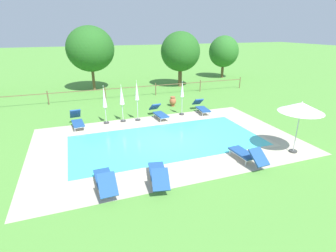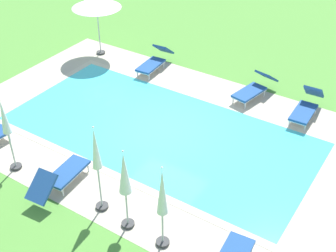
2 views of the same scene
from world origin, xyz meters
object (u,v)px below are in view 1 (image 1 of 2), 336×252
object	(u,v)px
sun_lounger_north_end	(158,174)
sun_lounger_north_near_steps	(77,121)
sun_lounger_north_mid	(247,154)
tree_west_mid	(90,49)
sun_lounger_south_mid	(105,180)
tree_east_mid	(224,52)
sun_lounger_south_near_corner	(201,107)
patio_umbrella_closed_row_centre	(104,100)
patio_umbrella_closed_row_west	(122,97)
patio_umbrella_open_foreground	(301,108)
terracotta_urn_near_fence	(173,101)
patio_umbrella_closed_row_mid_west	(137,95)
patio_umbrella_closed_row_mid_east	(182,93)
tree_far_west	(180,52)
sun_lounger_north_far	(159,112)

from	to	relation	value
sun_lounger_north_end	sun_lounger_north_near_steps	bearing A→B (deg)	110.06
sun_lounger_north_mid	sun_lounger_north_end	xyz separation A→B (m)	(-4.07, -0.19, -0.00)
sun_lounger_north_near_steps	tree_west_mid	world-z (taller)	tree_west_mid
sun_lounger_north_mid	sun_lounger_south_mid	bearing A→B (deg)	179.77
tree_east_mid	sun_lounger_south_near_corner	bearing A→B (deg)	-126.78
sun_lounger_north_mid	patio_umbrella_closed_row_centre	bearing A→B (deg)	125.65
patio_umbrella_closed_row_centre	tree_west_mid	bearing A→B (deg)	88.97
sun_lounger_north_end	tree_west_mid	world-z (taller)	tree_west_mid
patio_umbrella_closed_row_west	tree_west_mid	bearing A→B (deg)	95.01
patio_umbrella_open_foreground	terracotta_urn_near_fence	size ratio (longest dim) A/B	3.40
patio_umbrella_closed_row_mid_west	tree_west_mid	size ratio (longest dim) A/B	0.44
patio_umbrella_closed_row_mid_east	sun_lounger_south_near_corner	bearing A→B (deg)	0.96
patio_umbrella_closed_row_mid_east	tree_west_mid	xyz separation A→B (m)	(-4.80, 9.70, 2.20)
sun_lounger_north_near_steps	patio_umbrella_closed_row_mid_east	distance (m)	6.72
sun_lounger_south_mid	patio_umbrella_closed_row_centre	bearing A→B (deg)	82.20
patio_umbrella_closed_row_mid_west	patio_umbrella_closed_row_west	bearing A→B (deg)	172.52
sun_lounger_north_near_steps	sun_lounger_south_mid	world-z (taller)	sun_lounger_north_near_steps
sun_lounger_north_end	tree_far_west	world-z (taller)	tree_far_west
patio_umbrella_open_foreground	patio_umbrella_closed_row_mid_west	distance (m)	8.95
sun_lounger_south_mid	patio_umbrella_closed_row_west	world-z (taller)	patio_umbrella_closed_row_west
patio_umbrella_closed_row_centre	tree_far_west	distance (m)	12.03
sun_lounger_south_mid	patio_umbrella_closed_row_centre	distance (m)	7.15
sun_lounger_north_near_steps	patio_umbrella_closed_row_centre	bearing A→B (deg)	0.73
sun_lounger_north_end	patio_umbrella_closed_row_mid_east	bearing A→B (deg)	60.92
sun_lounger_north_end	sun_lounger_south_mid	world-z (taller)	sun_lounger_south_mid
terracotta_urn_near_fence	patio_umbrella_closed_row_mid_east	bearing A→B (deg)	-94.55
sun_lounger_north_far	sun_lounger_south_near_corner	bearing A→B (deg)	2.74
patio_umbrella_open_foreground	tree_east_mid	xyz separation A→B (m)	(7.18, 18.26, 0.78)
patio_umbrella_closed_row_mid_east	patio_umbrella_closed_row_mid_west	bearing A→B (deg)	-177.82
sun_lounger_north_end	sun_lounger_south_near_corner	distance (m)	9.06
sun_lounger_north_far	patio_umbrella_closed_row_mid_east	size ratio (longest dim) A/B	0.89
tree_west_mid	sun_lounger_north_near_steps	bearing A→B (deg)	-100.71
sun_lounger_south_mid	tree_east_mid	distance (m)	24.33
sun_lounger_south_near_corner	sun_lounger_north_far	bearing A→B (deg)	-177.26
sun_lounger_north_near_steps	terracotta_urn_near_fence	size ratio (longest dim) A/B	2.72
sun_lounger_south_mid	tree_west_mid	bearing A→B (deg)	86.11
sun_lounger_north_far	tree_east_mid	size ratio (longest dim) A/B	0.43
tree_east_mid	patio_umbrella_closed_row_centre	bearing A→B (deg)	-142.80
sun_lounger_south_near_corner	terracotta_urn_near_fence	distance (m)	2.46
patio_umbrella_closed_row_mid_west	patio_umbrella_closed_row_mid_east	bearing A→B (deg)	2.18
patio_umbrella_closed_row_centre	tree_west_mid	size ratio (longest dim) A/B	0.41
sun_lounger_south_near_corner	patio_umbrella_closed_row_west	xyz separation A→B (m)	(-5.42, -0.02, 1.17)
tree_west_mid	tree_east_mid	world-z (taller)	tree_west_mid
sun_lounger_north_mid	patio_umbrella_closed_row_centre	size ratio (longest dim) A/B	0.87
sun_lounger_north_mid	tree_far_west	xyz separation A→B (m)	(3.31, 15.48, 2.96)
sun_lounger_north_near_steps	sun_lounger_south_mid	bearing A→B (deg)	-84.26
sun_lounger_south_mid	tree_far_west	xyz separation A→B (m)	(9.31, 15.46, 2.95)
patio_umbrella_closed_row_centre	terracotta_urn_near_fence	bearing A→B (deg)	22.12
sun_lounger_south_near_corner	tree_west_mid	distance (m)	11.99
sun_lounger_north_far	patio_umbrella_closed_row_mid_east	distance (m)	1.99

